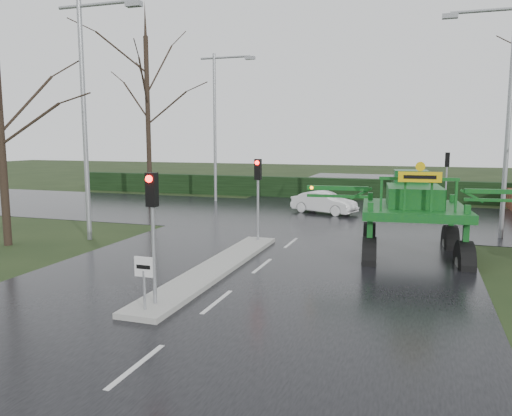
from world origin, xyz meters
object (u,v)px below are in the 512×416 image
(traffic_signal_mid, at_px, (258,182))
(white_sedan, at_px, (324,214))
(keep_left_sign, at_px, (144,275))
(crop_sprayer, at_px, (371,202))
(traffic_signal_far, at_px, (447,168))
(street_light_right, at_px, (502,100))
(street_light_left_near, at_px, (89,99))
(traffic_signal_near, at_px, (152,210))
(street_light_left_far, at_px, (219,114))

(traffic_signal_mid, relative_size, white_sedan, 0.92)
(keep_left_sign, height_order, crop_sprayer, crop_sprayer)
(keep_left_sign, bearing_deg, traffic_signal_far, 70.07)
(street_light_right, bearing_deg, crop_sprayer, -129.13)
(street_light_left_near, bearing_deg, crop_sprayer, 0.44)
(traffic_signal_mid, distance_m, street_light_right, 11.05)
(keep_left_sign, height_order, street_light_left_near, street_light_left_near)
(traffic_signal_near, bearing_deg, street_light_left_far, 108.17)
(white_sedan, bearing_deg, street_light_left_near, 163.03)
(street_light_left_far, bearing_deg, keep_left_sign, -72.22)
(traffic_signal_near, xyz_separation_m, street_light_left_near, (-6.89, 7.01, 3.40))
(street_light_left_far, relative_size, crop_sprayer, 1.25)
(traffic_signal_near, bearing_deg, crop_sprayer, 56.57)
(crop_sprayer, xyz_separation_m, white_sedan, (-3.63, 10.59, -2.11))
(traffic_signal_near, xyz_separation_m, street_light_left_far, (-6.89, 21.01, 3.40))
(keep_left_sign, height_order, street_light_right, street_light_right)
(traffic_signal_far, bearing_deg, street_light_left_near, 43.63)
(traffic_signal_near, relative_size, street_light_left_far, 0.35)
(traffic_signal_mid, height_order, white_sedan, traffic_signal_mid)
(street_light_right, relative_size, crop_sprayer, 1.25)
(street_light_left_far, bearing_deg, traffic_signal_mid, -61.14)
(keep_left_sign, xyz_separation_m, street_light_left_far, (-6.89, 21.50, 4.93))
(traffic_signal_mid, height_order, traffic_signal_far, same)
(street_light_right, height_order, crop_sprayer, street_light_right)
(keep_left_sign, bearing_deg, crop_sprayer, 58.31)
(street_light_left_far, height_order, crop_sprayer, street_light_left_far)
(traffic_signal_near, xyz_separation_m, traffic_signal_far, (7.80, 21.02, 0.00))
(traffic_signal_near, xyz_separation_m, crop_sprayer, (4.69, 7.10, -0.48))
(traffic_signal_far, bearing_deg, white_sedan, 26.28)
(traffic_signal_near, distance_m, white_sedan, 17.91)
(keep_left_sign, bearing_deg, street_light_left_near, 132.59)
(keep_left_sign, relative_size, traffic_signal_far, 0.38)
(traffic_signal_mid, bearing_deg, street_light_left_far, 118.86)
(keep_left_sign, distance_m, traffic_signal_far, 22.93)
(street_light_right, bearing_deg, traffic_signal_near, -126.13)
(traffic_signal_near, relative_size, crop_sprayer, 0.44)
(traffic_signal_mid, xyz_separation_m, crop_sprayer, (4.69, -1.40, -0.48))
(street_light_left_near, relative_size, street_light_left_far, 1.00)
(crop_sprayer, bearing_deg, white_sedan, 103.38)
(keep_left_sign, xyz_separation_m, crop_sprayer, (4.69, 7.59, 1.06))
(traffic_signal_near, relative_size, white_sedan, 0.92)
(traffic_signal_far, bearing_deg, street_light_left_far, 0.03)
(traffic_signal_mid, xyz_separation_m, street_light_right, (9.49, 4.51, 3.40))
(street_light_left_near, bearing_deg, white_sedan, 53.34)
(crop_sprayer, bearing_deg, traffic_signal_near, -128.99)
(street_light_left_near, bearing_deg, traffic_signal_far, 43.63)
(traffic_signal_far, relative_size, crop_sprayer, 0.44)
(street_light_right, bearing_deg, white_sedan, 151.01)
(traffic_signal_near, distance_m, traffic_signal_far, 22.42)
(traffic_signal_far, distance_m, street_light_left_near, 20.58)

